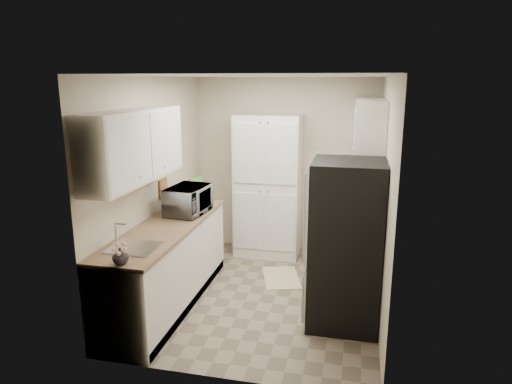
% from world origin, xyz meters
% --- Properties ---
extents(ground, '(3.20, 3.20, 0.00)m').
position_xyz_m(ground, '(0.00, 0.00, 0.00)').
color(ground, '#7A6B56').
rests_on(ground, ground).
extents(room_shell, '(2.64, 3.24, 2.52)m').
position_xyz_m(room_shell, '(-0.02, -0.01, 1.63)').
color(room_shell, beige).
rests_on(room_shell, ground).
extents(pantry_cabinet, '(0.90, 0.55, 2.00)m').
position_xyz_m(pantry_cabinet, '(-0.20, 1.32, 1.00)').
color(pantry_cabinet, silver).
rests_on(pantry_cabinet, ground).
extents(base_cabinet_left, '(0.60, 2.30, 0.88)m').
position_xyz_m(base_cabinet_left, '(-0.99, -0.43, 0.44)').
color(base_cabinet_left, silver).
rests_on(base_cabinet_left, ground).
extents(countertop_left, '(0.63, 2.33, 0.04)m').
position_xyz_m(countertop_left, '(-0.99, -0.43, 0.90)').
color(countertop_left, '#846647').
rests_on(countertop_left, base_cabinet_left).
extents(base_cabinet_right, '(0.60, 0.80, 0.88)m').
position_xyz_m(base_cabinet_right, '(0.99, 1.19, 0.44)').
color(base_cabinet_right, silver).
rests_on(base_cabinet_right, ground).
extents(countertop_right, '(0.63, 0.83, 0.04)m').
position_xyz_m(countertop_right, '(0.99, 1.19, 0.90)').
color(countertop_right, '#846647').
rests_on(countertop_right, base_cabinet_right).
extents(electric_range, '(0.71, 0.78, 1.13)m').
position_xyz_m(electric_range, '(0.97, 0.39, 0.48)').
color(electric_range, '#B7B7BC').
rests_on(electric_range, ground).
extents(refrigerator, '(0.70, 0.72, 1.70)m').
position_xyz_m(refrigerator, '(0.94, -0.41, 0.85)').
color(refrigerator, '#B7B7BC').
rests_on(refrigerator, ground).
extents(microwave, '(0.44, 0.61, 0.32)m').
position_xyz_m(microwave, '(-0.91, 0.06, 1.08)').
color(microwave, '#B8B7BD').
rests_on(microwave, countertop_left).
extents(wine_bottle, '(0.08, 0.08, 0.31)m').
position_xyz_m(wine_bottle, '(-1.00, 0.33, 1.07)').
color(wine_bottle, black).
rests_on(wine_bottle, countertop_left).
extents(flower_vase, '(0.17, 0.17, 0.15)m').
position_xyz_m(flower_vase, '(-0.92, -1.52, 0.99)').
color(flower_vase, white).
rests_on(flower_vase, countertop_left).
extents(cutting_board, '(0.10, 0.26, 0.34)m').
position_xyz_m(cutting_board, '(-0.96, 0.51, 1.09)').
color(cutting_board, '#448330').
rests_on(cutting_board, countertop_left).
extents(toaster_oven, '(0.40, 0.45, 0.22)m').
position_xyz_m(toaster_oven, '(1.06, 1.21, 1.03)').
color(toaster_oven, silver).
rests_on(toaster_oven, countertop_right).
extents(fruit_basket, '(0.38, 0.38, 0.13)m').
position_xyz_m(fruit_basket, '(1.07, 1.20, 1.20)').
color(fruit_basket, '#F25521').
rests_on(fruit_basket, toaster_oven).
extents(kitchen_mat, '(0.61, 0.78, 0.01)m').
position_xyz_m(kitchen_mat, '(0.14, 0.50, 0.01)').
color(kitchen_mat, beige).
rests_on(kitchen_mat, ground).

